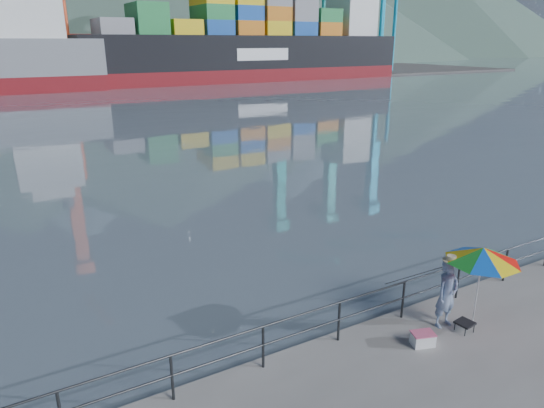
{
  "coord_description": "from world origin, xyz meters",
  "views": [
    {
      "loc": [
        -5.17,
        -6.0,
        6.65
      ],
      "look_at": [
        1.67,
        6.0,
        2.0
      ],
      "focal_mm": 32.0,
      "sensor_mm": 36.0,
      "label": 1
    }
  ],
  "objects_px": {
    "fisherman": "(447,294)",
    "beach_umbrella": "(483,255)",
    "container_ship": "(258,46)",
    "cooler_bag": "(423,339)"
  },
  "relations": [
    {
      "from": "container_ship",
      "to": "fisherman",
      "type": "bearing_deg",
      "value": -114.94
    },
    {
      "from": "beach_umbrella",
      "to": "cooler_bag",
      "type": "relative_size",
      "value": 4.56
    },
    {
      "from": "cooler_bag",
      "to": "container_ship",
      "type": "relative_size",
      "value": 0.01
    },
    {
      "from": "fisherman",
      "to": "beach_umbrella",
      "type": "xyz_separation_m",
      "value": [
        0.58,
        -0.4,
        1.06
      ]
    },
    {
      "from": "beach_umbrella",
      "to": "container_ship",
      "type": "relative_size",
      "value": 0.04
    },
    {
      "from": "beach_umbrella",
      "to": "cooler_bag",
      "type": "xyz_separation_m",
      "value": [
        -1.65,
        0.05,
        -1.78
      ]
    },
    {
      "from": "fisherman",
      "to": "beach_umbrella",
      "type": "height_order",
      "value": "beach_umbrella"
    },
    {
      "from": "fisherman",
      "to": "container_ship",
      "type": "bearing_deg",
      "value": 64.37
    },
    {
      "from": "beach_umbrella",
      "to": "cooler_bag",
      "type": "height_order",
      "value": "beach_umbrella"
    },
    {
      "from": "fisherman",
      "to": "beach_umbrella",
      "type": "bearing_deg",
      "value": -35.06
    }
  ]
}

